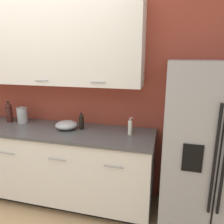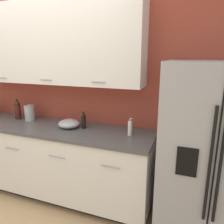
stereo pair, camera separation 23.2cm
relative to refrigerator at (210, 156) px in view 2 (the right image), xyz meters
name	(u,v)px [view 2 (the right image)]	position (x,y,z in m)	size (l,w,h in m)	color
wall_back	(55,76)	(-1.88, 0.34, 0.64)	(10.00, 0.39, 2.60)	#993D2D
counter_unit	(52,160)	(-1.81, 0.06, -0.39)	(2.56, 0.64, 0.92)	black
refrigerator	(210,156)	(0.00, 0.00, 0.00)	(0.89, 0.77, 1.71)	#9E9EA0
wine_bottle	(18,110)	(-2.39, 0.17, 0.19)	(0.08, 0.08, 0.27)	#3D1914
soap_dispenser	(130,128)	(-0.80, 0.10, 0.14)	(0.05, 0.05, 0.19)	silver
oil_bottle	(84,121)	(-1.38, 0.14, 0.16)	(0.06, 0.06, 0.20)	black
steel_canister	(30,113)	(-2.20, 0.18, 0.16)	(0.13, 0.13, 0.21)	#A3A3A5
mixing_bowl	(69,124)	(-1.55, 0.09, 0.11)	(0.26, 0.26, 0.10)	#A3A3A5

